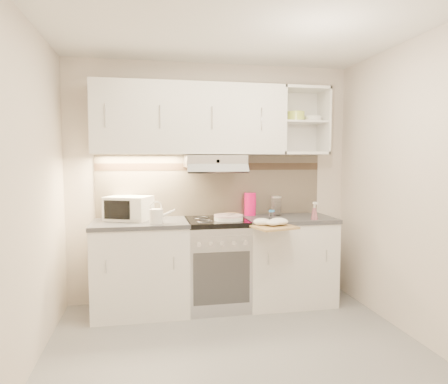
# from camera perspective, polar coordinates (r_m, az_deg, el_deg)

# --- Properties ---
(ground) EXTENTS (3.00, 3.00, 0.00)m
(ground) POSITION_cam_1_polar(r_m,az_deg,el_deg) (3.26, 2.52, -22.72)
(ground) COLOR gray
(ground) RESTS_ON ground
(room_shell) EXTENTS (3.04, 2.84, 2.52)m
(room_shell) POSITION_cam_1_polar(r_m,az_deg,el_deg) (3.25, 1.15, 6.94)
(room_shell) COLOR beige
(room_shell) RESTS_ON ground
(base_cabinet_left) EXTENTS (0.90, 0.60, 0.86)m
(base_cabinet_left) POSITION_cam_1_polar(r_m,az_deg,el_deg) (4.05, -11.77, -10.69)
(base_cabinet_left) COLOR white
(base_cabinet_left) RESTS_ON ground
(worktop_left) EXTENTS (0.92, 0.62, 0.04)m
(worktop_left) POSITION_cam_1_polar(r_m,az_deg,el_deg) (3.96, -11.88, -4.40)
(worktop_left) COLOR #47474C
(worktop_left) RESTS_ON base_cabinet_left
(base_cabinet_right) EXTENTS (0.90, 0.60, 0.86)m
(base_cabinet_right) POSITION_cam_1_polar(r_m,az_deg,el_deg) (4.30, 8.97, -9.76)
(base_cabinet_right) COLOR white
(base_cabinet_right) RESTS_ON ground
(worktop_right) EXTENTS (0.92, 0.62, 0.04)m
(worktop_right) POSITION_cam_1_polar(r_m,az_deg,el_deg) (4.21, 9.05, -3.82)
(worktop_right) COLOR #47474C
(worktop_right) RESTS_ON base_cabinet_right
(electric_range) EXTENTS (0.60, 0.60, 0.90)m
(electric_range) POSITION_cam_1_polar(r_m,az_deg,el_deg) (4.10, -1.08, -10.10)
(electric_range) COLOR #B7B7BC
(electric_range) RESTS_ON ground
(microwave) EXTENTS (0.50, 0.45, 0.23)m
(microwave) POSITION_cam_1_polar(r_m,az_deg,el_deg) (4.06, -13.46, -2.25)
(microwave) COLOR white
(microwave) RESTS_ON worktop_left
(watering_can) EXTENTS (0.25, 0.13, 0.21)m
(watering_can) POSITION_cam_1_polar(r_m,az_deg,el_deg) (3.78, -9.54, -3.34)
(watering_can) COLOR white
(watering_can) RESTS_ON worktop_left
(plate_stack) EXTENTS (0.29, 0.29, 0.06)m
(plate_stack) POSITION_cam_1_polar(r_m,az_deg,el_deg) (3.94, 0.65, -3.66)
(plate_stack) COLOR white
(plate_stack) RESTS_ON electric_range
(bread_loaf) EXTENTS (0.16, 0.16, 0.04)m
(bread_loaf) POSITION_cam_1_polar(r_m,az_deg,el_deg) (4.14, 1.03, -3.34)
(bread_loaf) COLOR #B56542
(bread_loaf) RESTS_ON electric_range
(pink_pitcher) EXTENTS (0.13, 0.12, 0.24)m
(pink_pitcher) POSITION_cam_1_polar(r_m,az_deg,el_deg) (4.28, 3.75, -1.71)
(pink_pitcher) COLOR #FB0A65
(pink_pitcher) RESTS_ON worktop_right
(glass_jar) EXTENTS (0.11, 0.11, 0.21)m
(glass_jar) POSITION_cam_1_polar(r_m,az_deg,el_deg) (4.30, 7.50, -1.94)
(glass_jar) COLOR white
(glass_jar) RESTS_ON worktop_right
(spice_jar) EXTENTS (0.06, 0.06, 0.09)m
(spice_jar) POSITION_cam_1_polar(r_m,az_deg,el_deg) (4.07, 6.83, -3.16)
(spice_jar) COLOR white
(spice_jar) RESTS_ON worktop_right
(spray_bottle) EXTENTS (0.07, 0.07, 0.19)m
(spray_bottle) POSITION_cam_1_polar(r_m,az_deg,el_deg) (4.07, 12.80, -2.83)
(spray_bottle) COLOR pink
(spray_bottle) RESTS_ON worktop_right
(cutting_board) EXTENTS (0.44, 0.41, 0.02)m
(cutting_board) POSITION_cam_1_polar(r_m,az_deg,el_deg) (3.76, 7.10, -4.97)
(cutting_board) COLOR #A37F54
(cutting_board) RESTS_ON base_cabinet_right
(dish_towel) EXTENTS (0.36, 0.32, 0.08)m
(dish_towel) POSITION_cam_1_polar(r_m,az_deg,el_deg) (3.76, 6.66, -4.18)
(dish_towel) COLOR white
(dish_towel) RESTS_ON cutting_board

